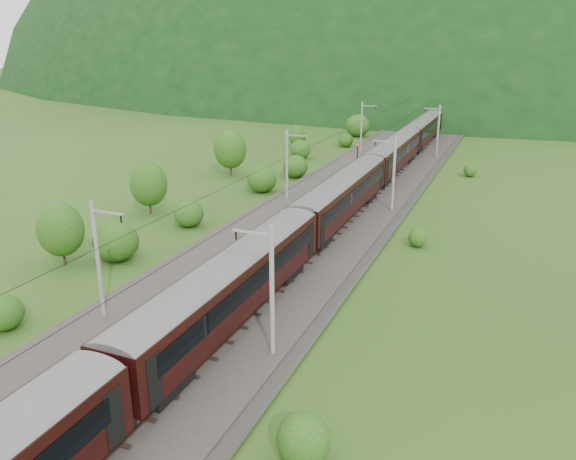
% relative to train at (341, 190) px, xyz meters
% --- Properties ---
extents(ground, '(600.00, 600.00, 0.00)m').
position_rel_train_xyz_m(ground, '(-2.40, -25.49, -3.71)').
color(ground, '#2D4F18').
rests_on(ground, ground).
extents(railbed, '(14.00, 220.00, 0.30)m').
position_rel_train_xyz_m(railbed, '(-2.40, -15.49, -3.56)').
color(railbed, '#38332D').
rests_on(railbed, ground).
extents(track_left, '(2.40, 220.00, 0.27)m').
position_rel_train_xyz_m(track_left, '(-4.80, -15.49, -3.34)').
color(track_left, '#513822').
rests_on(track_left, railbed).
extents(track_right, '(2.40, 220.00, 0.27)m').
position_rel_train_xyz_m(track_right, '(-0.00, -15.49, -3.34)').
color(track_right, '#513822').
rests_on(track_right, railbed).
extents(catenary_left, '(2.54, 192.28, 8.00)m').
position_rel_train_xyz_m(catenary_left, '(-8.52, 6.51, 0.79)').
color(catenary_left, gray).
rests_on(catenary_left, railbed).
extents(catenary_right, '(2.54, 192.28, 8.00)m').
position_rel_train_xyz_m(catenary_right, '(3.72, 6.51, 0.79)').
color(catenary_right, gray).
rests_on(catenary_right, railbed).
extents(overhead_wires, '(4.83, 198.00, 0.03)m').
position_rel_train_xyz_m(overhead_wires, '(-2.40, -15.49, 3.39)').
color(overhead_wires, black).
rests_on(overhead_wires, ground).
extents(mountain_main, '(504.00, 360.00, 244.00)m').
position_rel_train_xyz_m(mountain_main, '(-2.40, 234.51, -3.71)').
color(mountain_main, black).
rests_on(mountain_main, ground).
extents(mountain_ridge, '(336.00, 280.00, 132.00)m').
position_rel_train_xyz_m(mountain_ridge, '(-122.40, 274.51, -3.71)').
color(mountain_ridge, black).
rests_on(mountain_ridge, ground).
extents(train, '(3.15, 173.42, 5.50)m').
position_rel_train_xyz_m(train, '(0.00, 0.00, 0.00)').
color(train, black).
rests_on(train, ground).
extents(hazard_post_near, '(0.14, 0.14, 1.35)m').
position_rel_train_xyz_m(hazard_post_near, '(-2.87, 3.20, -2.74)').
color(hazard_post_near, red).
rests_on(hazard_post_near, railbed).
extents(hazard_post_far, '(0.14, 0.14, 1.28)m').
position_rel_train_xyz_m(hazard_post_far, '(-1.72, 32.75, -2.77)').
color(hazard_post_far, red).
rests_on(hazard_post_far, railbed).
extents(signal, '(0.26, 0.26, 2.37)m').
position_rel_train_xyz_m(signal, '(-7.07, 31.11, -2.02)').
color(signal, black).
rests_on(signal, railbed).
extents(vegetation_left, '(14.01, 146.96, 6.41)m').
position_rel_train_xyz_m(vegetation_left, '(-16.49, -8.39, -1.28)').
color(vegetation_left, '#1C4F15').
rests_on(vegetation_left, ground).
extents(vegetation_right, '(4.34, 95.32, 2.19)m').
position_rel_train_xyz_m(vegetation_right, '(8.70, -20.63, -2.78)').
color(vegetation_right, '#1C4F15').
rests_on(vegetation_right, ground).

